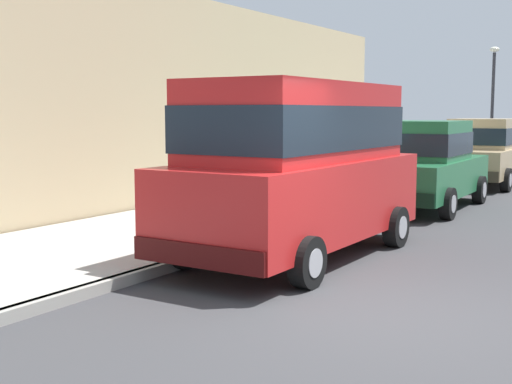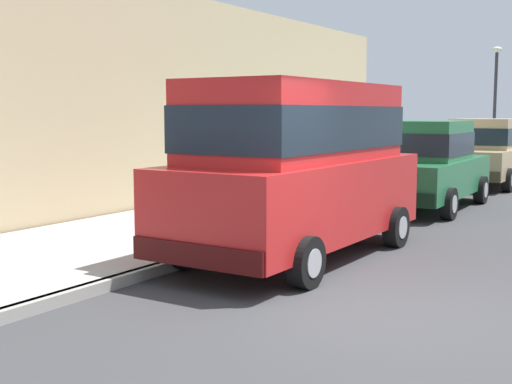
% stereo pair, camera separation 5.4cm
% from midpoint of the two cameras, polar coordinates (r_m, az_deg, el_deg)
% --- Properties ---
extents(ground_plane, '(80.00, 80.00, 0.00)m').
position_cam_midpoint_polar(ground_plane, '(7.33, 11.01, -10.08)').
color(ground_plane, '#38383A').
extents(curb, '(0.16, 64.00, 0.14)m').
position_cam_midpoint_polar(curb, '(8.91, -8.75, -6.56)').
color(curb, gray).
rests_on(curb, ground).
extents(sidewalk, '(3.60, 64.00, 0.14)m').
position_cam_midpoint_polar(sidewalk, '(10.14, -16.55, -5.13)').
color(sidewalk, '#A8A59E').
rests_on(sidewalk, ground).
extents(car_red_van, '(2.17, 4.92, 2.52)m').
position_cam_midpoint_polar(car_red_van, '(9.77, 3.37, 2.55)').
color(car_red_van, red).
rests_on(car_red_van, ground).
extents(car_green_sedan, '(2.11, 4.64, 1.92)m').
position_cam_midpoint_polar(car_green_sedan, '(15.28, 13.84, 2.33)').
color(car_green_sedan, '#23663D').
rests_on(car_green_sedan, ground).
extents(car_tan_sedan, '(2.07, 4.62, 1.92)m').
position_cam_midpoint_polar(car_tan_sedan, '(20.55, 18.54, 3.25)').
color(car_tan_sedan, tan).
rests_on(car_tan_sedan, ground).
extents(dog_white, '(0.76, 0.22, 0.49)m').
position_cam_midpoint_polar(dog_white, '(12.20, -4.64, -1.19)').
color(dog_white, white).
rests_on(dog_white, sidewalk).
extents(fire_hydrant, '(0.34, 0.24, 0.72)m').
position_cam_midpoint_polar(fire_hydrant, '(14.78, 7.11, 0.35)').
color(fire_hydrant, gold).
rests_on(fire_hydrant, sidewalk).
extents(street_lamp, '(0.36, 0.36, 4.42)m').
position_cam_midpoint_polar(street_lamp, '(27.51, 19.25, 8.03)').
color(street_lamp, '#2D2D33').
rests_on(street_lamp, sidewalk).
extents(building_facade, '(0.50, 20.00, 4.67)m').
position_cam_midpoint_polar(building_facade, '(15.47, -6.49, 7.53)').
color(building_facade, tan).
rests_on(building_facade, ground).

